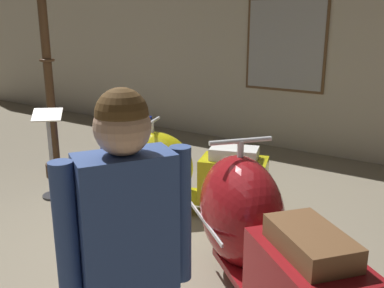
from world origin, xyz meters
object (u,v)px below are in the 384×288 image
at_px(scooter_0, 126,143).
at_px(lamppost, 46,45).
at_px(scooter_1, 179,171).
at_px(scooter_2, 256,232).
at_px(info_stanchion, 52,162).
at_px(visitor_1, 128,257).

relative_size(scooter_0, lamppost, 0.53).
relative_size(scooter_1, scooter_2, 0.94).
height_order(scooter_0, scooter_2, scooter_2).
height_order(scooter_0, info_stanchion, info_stanchion).
height_order(scooter_2, visitor_1, visitor_1).
distance_m(scooter_0, lamppost, 1.58).
bearing_deg(visitor_1, lamppost, -2.50).
bearing_deg(info_stanchion, visitor_1, -31.82).
bearing_deg(scooter_1, scooter_2, 127.18).
height_order(scooter_1, scooter_2, scooter_2).
bearing_deg(scooter_0, scooter_1, 37.27).
bearing_deg(scooter_1, lamppost, -17.54).
relative_size(scooter_2, visitor_1, 1.02).
distance_m(scooter_1, scooter_2, 1.65).
distance_m(scooter_2, info_stanchion, 2.83).
relative_size(lamppost, visitor_1, 1.68).
distance_m(scooter_0, scooter_1, 1.41).
relative_size(scooter_0, scooter_2, 0.88).
relative_size(scooter_2, info_stanchion, 1.70).
bearing_deg(lamppost, scooter_2, -14.44).
xyz_separation_m(scooter_0, scooter_2, (2.66, -1.49, 0.09)).
xyz_separation_m(scooter_0, info_stanchion, (-0.14, -1.10, 0.00)).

